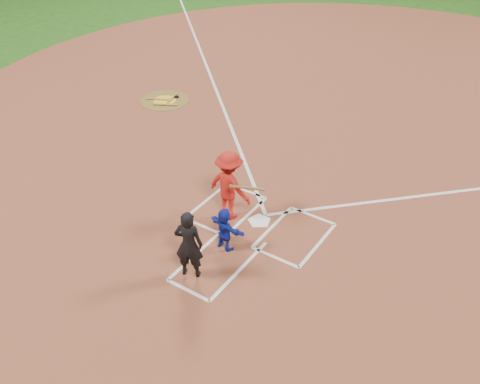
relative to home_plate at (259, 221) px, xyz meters
The scene contains 13 objects.
ground 0.02m from the home_plate, ahead, with size 120.00×120.00×0.00m, color #1E4D13.
home_plate_dirt 6.00m from the home_plate, 90.00° to the left, with size 28.00×28.00×0.01m, color brown.
home_plate is the anchor object (origin of this frame).
on_deck_circle 7.50m from the home_plate, 148.00° to the left, with size 1.70×1.70×0.01m, color brown.
on_deck_logo 7.50m from the home_plate, 148.00° to the left, with size 0.80×0.80×0.00m, color yellow.
on_deck_bat_a 7.51m from the home_plate, 145.77° to the left, with size 0.06×0.06×0.84m, color #9E713A.
on_deck_bat_b 7.62m from the home_plate, 149.43° to the left, with size 0.06×0.06×0.84m, color olive.
on_deck_bat_c 7.09m from the home_plate, 148.77° to the left, with size 0.06×0.06×0.84m, color olive.
bat_weight_donut 7.56m from the home_plate, 144.62° to the left, with size 0.19×0.19×0.05m, color black.
catcher 1.36m from the home_plate, 96.66° to the right, with size 0.99×0.31×1.06m, color #1525B1.
umpire 2.52m from the home_plate, 96.34° to the right, with size 0.60×0.39×1.65m, color black.
chalk_markings 5.29m from the home_plate, 90.00° to the left, with size 28.35×17.32×0.01m.
batter_at_plate 1.17m from the home_plate, 164.63° to the right, with size 1.52×0.84×1.79m.
Camera 1 is at (5.28, -8.80, 8.03)m, focal length 40.00 mm.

